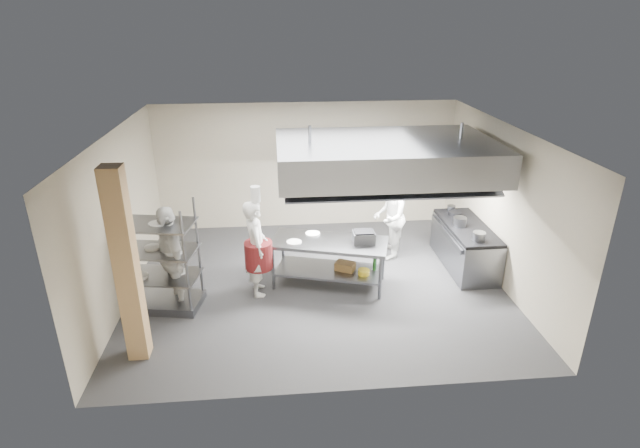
{
  "coord_description": "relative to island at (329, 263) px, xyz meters",
  "views": [
    {
      "loc": [
        -0.74,
        -8.43,
        4.82
      ],
      "look_at": [
        0.07,
        0.2,
        1.18
      ],
      "focal_mm": 28.0,
      "sensor_mm": 36.0,
      "label": 1
    }
  ],
  "objects": [
    {
      "name": "stockpot",
      "position": [
        2.69,
        0.51,
        0.54
      ],
      "size": [
        0.26,
        0.26,
        0.18
      ],
      "primitive_type": "cylinder",
      "color": "gray",
      "rests_on": "range_top"
    },
    {
      "name": "chef_line",
      "position": [
        1.38,
        1.08,
        0.46
      ],
      "size": [
        0.95,
        1.07,
        1.83
      ],
      "primitive_type": "imported",
      "rotation": [
        0.0,
        0.0,
        -1.9
      ],
      "color": "silver",
      "rests_on": "floor"
    },
    {
      "name": "wicker_basket",
      "position": [
        0.3,
        -0.06,
        -0.06
      ],
      "size": [
        0.43,
        0.38,
        0.16
      ],
      "primitive_type": "cube",
      "rotation": [
        0.0,
        0.0,
        -0.48
      ],
      "color": "olive",
      "rests_on": "island_undershelf"
    },
    {
      "name": "hood_strip_a",
      "position": [
        0.18,
        0.41,
        1.62
      ],
      "size": [
        1.6,
        0.12,
        0.04
      ],
      "primitive_type": "cube",
      "color": "white",
      "rests_on": "exhaust_hood"
    },
    {
      "name": "griddle",
      "position": [
        0.63,
        -0.1,
        0.55
      ],
      "size": [
        0.41,
        0.32,
        0.2
      ],
      "primitive_type": "cube",
      "rotation": [
        0.0,
        0.0,
        -0.02
      ],
      "color": "slate",
      "rests_on": "island_worktop"
    },
    {
      "name": "floor",
      "position": [
        -0.22,
        0.01,
        -0.46
      ],
      "size": [
        7.0,
        7.0,
        0.0
      ],
      "primitive_type": "plane",
      "color": "#2B2B2D",
      "rests_on": "ground"
    },
    {
      "name": "pass_rack",
      "position": [
        -3.02,
        -0.5,
        0.52
      ],
      "size": [
        1.42,
        0.98,
        1.96
      ],
      "primitive_type": null,
      "rotation": [
        0.0,
        0.0,
        -0.18
      ],
      "color": "slate",
      "rests_on": "floor"
    },
    {
      "name": "range_top",
      "position": [
        2.86,
        0.51,
        0.41
      ],
      "size": [
        0.78,
        1.96,
        0.06
      ],
      "primitive_type": "cube",
      "color": "black",
      "rests_on": "cooking_range"
    },
    {
      "name": "island",
      "position": [
        0.0,
        0.0,
        0.0
      ],
      "size": [
        2.34,
        1.48,
        0.91
      ],
      "primitive_type": null,
      "rotation": [
        0.0,
        0.0,
        -0.28
      ],
      "color": "slate",
      "rests_on": "floor"
    },
    {
      "name": "wall_right",
      "position": [
        3.28,
        0.01,
        1.04
      ],
      "size": [
        0.0,
        6.0,
        6.0
      ],
      "primitive_type": "plane",
      "rotation": [
        1.57,
        0.0,
        -1.57
      ],
      "color": "#B8AB92",
      "rests_on": "ground"
    },
    {
      "name": "cooking_range",
      "position": [
        2.86,
        0.51,
        -0.04
      ],
      "size": [
        0.8,
        2.0,
        0.84
      ],
      "primitive_type": "cube",
      "color": "slate",
      "rests_on": "floor"
    },
    {
      "name": "wall_back",
      "position": [
        -0.22,
        3.01,
        1.04
      ],
      "size": [
        7.0,
        0.0,
        7.0
      ],
      "primitive_type": "plane",
      "rotation": [
        1.57,
        0.0,
        0.0
      ],
      "color": "#B8AB92",
      "rests_on": "ground"
    },
    {
      "name": "hood_strip_b",
      "position": [
        1.98,
        0.41,
        1.62
      ],
      "size": [
        1.6,
        0.12,
        0.04
      ],
      "primitive_type": "cube",
      "color": "white",
      "rests_on": "exhaust_hood"
    },
    {
      "name": "column",
      "position": [
        -3.12,
        -1.89,
        1.04
      ],
      "size": [
        0.3,
        0.3,
        3.0
      ],
      "primitive_type": "cube",
      "color": "tan",
      "rests_on": "floor"
    },
    {
      "name": "chef_head",
      "position": [
        -1.35,
        -0.18,
        0.46
      ],
      "size": [
        0.52,
        0.72,
        1.83
      ],
      "primitive_type": "imported",
      "rotation": [
        0.0,
        0.0,
        1.71
      ],
      "color": "silver",
      "rests_on": "floor"
    },
    {
      "name": "plate_stack",
      "position": [
        -3.02,
        -0.5,
        0.17
      ],
      "size": [
        0.28,
        0.28,
        0.05
      ],
      "primitive_type": "cylinder",
      "color": "white",
      "rests_on": "pass_rack"
    },
    {
      "name": "wall_shelf",
      "position": [
        1.58,
        2.85,
        1.04
      ],
      "size": [
        1.5,
        0.28,
        0.04
      ],
      "primitive_type": "cube",
      "color": "gray",
      "rests_on": "wall_back"
    },
    {
      "name": "island_worktop",
      "position": [
        0.0,
        0.0,
        0.42
      ],
      "size": [
        2.34,
        1.48,
        0.06
      ],
      "primitive_type": "cube",
      "rotation": [
        0.0,
        0.0,
        -0.28
      ],
      "color": "gray",
      "rests_on": "island"
    },
    {
      "name": "exhaust_hood",
      "position": [
        1.08,
        0.41,
        1.94
      ],
      "size": [
        4.0,
        2.5,
        0.6
      ],
      "primitive_type": "cube",
      "color": "gray",
      "rests_on": "ceiling"
    },
    {
      "name": "chef_plating",
      "position": [
        -2.82,
        -0.49,
        0.49
      ],
      "size": [
        0.9,
        1.2,
        1.89
      ],
      "primitive_type": "imported",
      "rotation": [
        0.0,
        0.0,
        -1.11
      ],
      "color": "silver",
      "rests_on": "floor"
    },
    {
      "name": "wall_left",
      "position": [
        -3.72,
        0.01,
        1.04
      ],
      "size": [
        0.0,
        6.0,
        6.0
      ],
      "primitive_type": "plane",
      "rotation": [
        1.57,
        0.0,
        1.57
      ],
      "color": "#B8AB92",
      "rests_on": "ground"
    },
    {
      "name": "island_undershelf",
      "position": [
        0.0,
        0.0,
        -0.16
      ],
      "size": [
        2.14,
        1.34,
        0.04
      ],
      "primitive_type": "cube",
      "rotation": [
        0.0,
        0.0,
        -0.28
      ],
      "color": "slate",
      "rests_on": "island"
    },
    {
      "name": "ceiling",
      "position": [
        -0.22,
        0.01,
        2.54
      ],
      "size": [
        7.0,
        7.0,
        0.0
      ],
      "primitive_type": "plane",
      "rotation": [
        3.14,
        0.0,
        0.0
      ],
      "color": "silver",
      "rests_on": "wall_back"
    }
  ]
}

